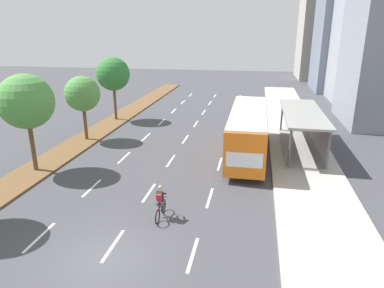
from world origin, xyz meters
name	(u,v)px	position (x,y,z in m)	size (l,w,h in m)	color
ground_plane	(104,259)	(0.00, 0.00, 0.00)	(140.00, 140.00, 0.00)	#424247
median_strip	(110,124)	(-8.30, 20.00, 0.06)	(2.60, 52.00, 0.12)	brown
sidewalk_right	(294,133)	(9.25, 20.00, 0.07)	(4.50, 52.00, 0.15)	#ADAAA3
lane_divider_left	(146,137)	(-3.50, 16.57, 0.00)	(0.14, 44.15, 0.01)	white
lane_divider_center	(185,139)	(0.00, 16.57, 0.00)	(0.14, 44.15, 0.01)	white
lane_divider_right	(226,141)	(3.50, 16.57, 0.00)	(0.14, 44.15, 0.01)	white
bus_shelter	(305,126)	(9.53, 15.60, 1.87)	(2.90, 9.92, 2.86)	gray
bus	(248,128)	(5.25, 13.64, 2.07)	(2.54, 11.29, 3.37)	orange
cyclist	(160,204)	(1.41, 3.55, 0.79)	(0.46, 1.82, 1.71)	black
median_tree_second	(26,102)	(-8.25, 7.87, 4.63)	(3.42, 3.42, 6.24)	brown
median_tree_third	(82,94)	(-8.12, 14.79, 3.93)	(2.85, 2.85, 5.25)	brown
median_tree_fourth	(113,74)	(-8.31, 21.70, 4.69)	(3.29, 3.29, 6.24)	brown
building_mid_right	(370,21)	(19.00, 37.71, 9.84)	(7.70, 15.08, 19.68)	#8E939E
building_far_right	(349,7)	(18.08, 45.66, 11.95)	(7.82, 9.46, 23.90)	slate
building_tall_right	(326,37)	(17.89, 60.12, 7.59)	(9.41, 11.08, 15.17)	#A39E93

